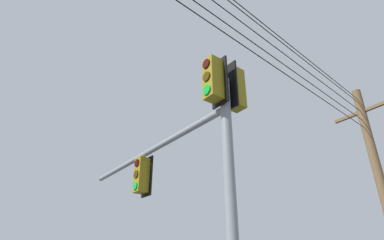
# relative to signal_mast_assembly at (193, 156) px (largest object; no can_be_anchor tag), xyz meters

# --- Properties ---
(signal_mast_assembly) EXTENTS (2.14, 6.14, 6.04)m
(signal_mast_assembly) POSITION_rel_signal_mast_assembly_xyz_m (0.00, 0.00, 0.00)
(signal_mast_assembly) COLOR gray
(signal_mast_assembly) RESTS_ON ground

